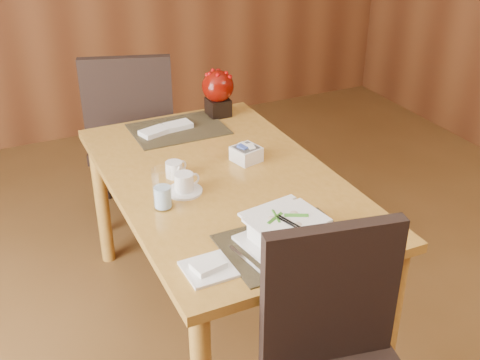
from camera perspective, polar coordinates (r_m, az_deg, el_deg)
name	(u,v)px	position (r m, az deg, el deg)	size (l,w,h in m)	color
dining_table	(224,197)	(2.57, -1.54, -1.65)	(0.90, 1.50, 0.75)	#B98433
placemat_near	(288,244)	(2.10, 4.54, -6.11)	(0.45, 0.33, 0.01)	black
placemat_far	(178,129)	(2.99, -5.86, 4.83)	(0.45, 0.33, 0.01)	black
soup_setting	(287,233)	(2.07, 4.44, -5.04)	(0.31, 0.31, 0.11)	white
coffee_cup	(184,184)	(2.41, -5.32, -0.42)	(0.15, 0.15, 0.08)	white
water_glass	(162,189)	(2.29, -7.39, -0.82)	(0.07, 0.07, 0.17)	silver
creamer_jug	(174,169)	(2.53, -6.28, 1.01)	(0.09, 0.09, 0.07)	white
sugar_caddy	(246,154)	(2.65, 0.60, 2.48)	(0.11, 0.11, 0.07)	white
berry_decor	(218,90)	(3.09, -2.11, 8.49)	(0.16, 0.16, 0.24)	black
napkins_far	(168,128)	(2.96, -6.85, 4.90)	(0.26, 0.09, 0.02)	white
bread_plate	(208,269)	(1.98, -3.01, -8.45)	(0.16, 0.16, 0.01)	white
far_chair	(132,130)	(3.41, -10.20, 4.66)	(0.61, 0.62, 1.05)	black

